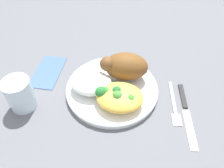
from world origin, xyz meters
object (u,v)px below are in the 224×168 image
at_px(plate, 112,89).
at_px(fork, 174,105).
at_px(roasted_chicken, 125,66).
at_px(water_glass, 20,94).
at_px(napkin, 48,71).
at_px(knife, 186,109).
at_px(rice_pile, 91,83).
at_px(mac_cheese_with_broccoli, 119,97).

distance_m(plate, fork, 0.17).
relative_size(roasted_chicken, water_glass, 1.50).
bearing_deg(napkin, knife, 165.60).
distance_m(fork, napkin, 0.37).
bearing_deg(plate, rice_pile, 9.95).
bearing_deg(roasted_chicken, plate, 55.46).
bearing_deg(fork, plate, -11.18).
distance_m(mac_cheese_with_broccoli, water_glass, 0.24).
xyz_separation_m(plate, rice_pile, (0.05, 0.01, 0.03)).
distance_m(roasted_chicken, fork, 0.16).
height_order(roasted_chicken, napkin, roasted_chicken).
height_order(roasted_chicken, knife, roasted_chicken).
height_order(fork, water_glass, water_glass).
bearing_deg(roasted_chicken, rice_pile, 31.99).
distance_m(mac_cheese_with_broccoli, napkin, 0.24).
xyz_separation_m(plate, mac_cheese_with_broccoli, (-0.02, 0.05, 0.03)).
relative_size(fork, water_glass, 1.69).
bearing_deg(rice_pile, fork, 174.01).
xyz_separation_m(mac_cheese_with_broccoli, water_glass, (0.24, 0.02, 0.00)).
bearing_deg(roasted_chicken, mac_cheese_with_broccoli, 84.81).
bearing_deg(fork, knife, 157.75).
height_order(rice_pile, napkin, rice_pile).
relative_size(rice_pile, napkin, 0.78).
bearing_deg(roasted_chicken, napkin, -3.33).
height_order(plate, napkin, plate).
bearing_deg(napkin, water_glass, 79.83).
bearing_deg(fork, water_glass, 5.52).
relative_size(roasted_chicken, knife, 0.67).
relative_size(plate, rice_pile, 2.31).
xyz_separation_m(plate, knife, (-0.19, 0.04, -0.01)).
distance_m(rice_pile, knife, 0.25).
bearing_deg(mac_cheese_with_broccoli, napkin, -25.83).
xyz_separation_m(rice_pile, fork, (-0.22, 0.02, -0.03)).
height_order(mac_cheese_with_broccoli, knife, mac_cheese_with_broccoli).
relative_size(rice_pile, water_glass, 1.26).
bearing_deg(knife, rice_pile, -7.93).
relative_size(mac_cheese_with_broccoli, knife, 0.62).
bearing_deg(knife, napkin, -14.40).
distance_m(plate, mac_cheese_with_broccoli, 0.06).
distance_m(plate, rice_pile, 0.06).
bearing_deg(knife, plate, -12.86).
bearing_deg(knife, fork, -22.25).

